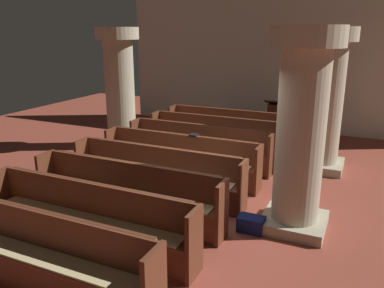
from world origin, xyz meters
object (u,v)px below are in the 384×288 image
Objects in this scene: pew_row_5 at (126,191)px; pew_row_3 at (180,157)px; pew_row_4 at (156,172)px; hymn_book at (194,135)px; pew_row_6 at (87,216)px; pew_row_2 at (199,145)px; kneeler_box_navy at (251,224)px; pew_row_7 at (34,250)px; pillar_far_side at (120,86)px; pew_row_1 at (215,135)px; lectern at (272,121)px; pillar_aisle_rear at (301,129)px; pillar_aisle_side at (325,98)px; pew_row_0 at (228,126)px.

pew_row_3 is at bearing 90.00° from pew_row_5.
hymn_book is at bearing 78.63° from pew_row_4.
pew_row_2 is at bearing 90.00° from pew_row_6.
pew_row_6 reaches higher than kneeler_box_navy.
pew_row_7 is 1.10× the size of pillar_far_side.
pew_row_1 is 4.03m from kneeler_box_navy.
pew_row_7 is (0.00, -5.91, 0.00)m from pew_row_1.
pew_row_4 is 1.97m from pew_row_6.
pew_row_7 is 6.18m from pillar_far_side.
lectern is (0.92, 2.31, -0.04)m from pew_row_1.
pew_row_3 is 1.10× the size of pillar_aisle_rear.
pew_row_7 is (0.00, -3.94, 0.00)m from pew_row_3.
pew_row_6 is 1.10× the size of pillar_aisle_side.
pew_row_4 is (0.00, -2.96, 0.00)m from pew_row_1.
pew_row_1 is at bearing 129.74° from pillar_aisle_rear.
pillar_aisle_rear reaches higher than pew_row_3.
kneeler_box_navy is at bearing -44.21° from hymn_book.
pew_row_1 and pew_row_5 have the same top height.
pew_row_5 is (0.00, -1.97, 0.00)m from pew_row_3.
pillar_aisle_side is 16.79× the size of hymn_book.
lectern is (0.92, 8.22, -0.04)m from pew_row_7.
lectern reaches higher than pew_row_7.
pew_row_3 is 1.97m from pew_row_5.
pew_row_5 reaches higher than kneeler_box_navy.
pew_row_5 is at bearing 90.00° from pew_row_6.
pew_row_2 is 1.00× the size of pew_row_7.
lectern is 4.18m from hymn_book.
pew_row_5 is at bearing -90.00° from pew_row_0.
pew_row_5 is (0.00, -2.96, 0.00)m from pew_row_2.
pillar_aisle_rear is at bearing -23.58° from pew_row_3.
pillar_aisle_rear is at bearing -50.26° from pew_row_1.
lectern is at bearing 74.45° from pew_row_2.
pillar_far_side is (-2.52, 0.61, 1.12)m from pew_row_2.
pillar_far_side is (-2.52, 3.56, 1.12)m from pew_row_5.
hymn_book is (0.24, 1.17, 0.46)m from pew_row_4.
pew_row_5 is 1.10× the size of pillar_aisle_side.
pew_row_1 is at bearing 90.00° from pew_row_4.
lectern is (0.92, 1.33, -0.04)m from pew_row_0.
pillar_aisle_rear is 5.77m from lectern.
hymn_book is 2.58m from kneeler_box_navy.
pew_row_6 is at bearing -144.50° from pillar_aisle_rear.
pew_row_1 is 0.99m from pew_row_2.
lectern reaches higher than pew_row_1.
hymn_book reaches higher than pew_row_3.
pew_row_2 is 1.10× the size of pillar_aisle_rear.
lectern reaches higher than pew_row_4.
pew_row_1 and pew_row_3 have the same top height.
pillar_aisle_rear is at bearing -29.28° from hymn_book.
pillar_aisle_rear is (2.57, -4.08, 1.12)m from pew_row_0.
pew_row_1 is at bearing 90.00° from pew_row_3.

